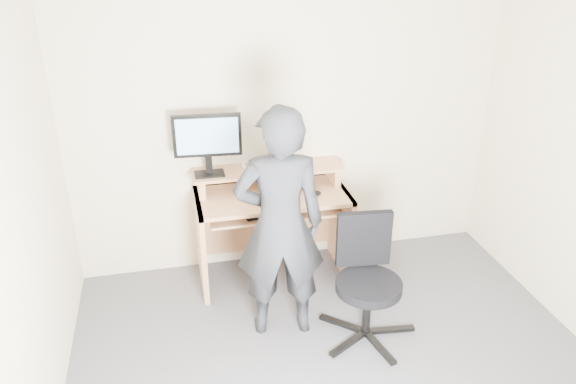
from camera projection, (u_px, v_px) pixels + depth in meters
name	position (u px, v px, depth m)	size (l,w,h in m)	color
back_wall	(289.00, 120.00, 4.48)	(3.50, 0.02, 2.50)	beige
desk	(271.00, 212.00, 4.55)	(1.20, 0.60, 0.91)	tan
monitor	(207.00, 139.00, 4.21)	(0.51, 0.14, 0.49)	black
external_drive	(274.00, 156.00, 4.42)	(0.07, 0.13, 0.20)	black
travel_mug	(285.00, 157.00, 4.42)	(0.08, 0.08, 0.18)	#BABABF
smartphone	(289.00, 168.00, 4.45)	(0.07, 0.13, 0.01)	black
charger	(251.00, 171.00, 4.36)	(0.04, 0.04, 0.04)	black
headphones	(252.00, 165.00, 4.49)	(0.16, 0.16, 0.02)	silver
keyboard	(272.00, 209.00, 4.34)	(0.46, 0.18, 0.03)	black
mouse	(315.00, 193.00, 4.36)	(0.10, 0.06, 0.04)	black
office_chair	(367.00, 275.00, 3.87)	(0.68, 0.69, 0.87)	black
person	(280.00, 226.00, 3.75)	(0.61, 0.40, 1.68)	black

